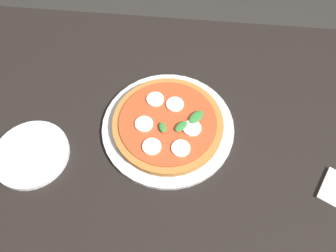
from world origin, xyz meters
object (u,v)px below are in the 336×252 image
dining_table (153,148)px  serving_tray (168,127)px  pizza (168,123)px  plate_white (31,154)px

dining_table → serving_tray: serving_tray is taller
pizza → plate_white: size_ratio=1.52×
serving_tray → pizza: (0.00, 0.00, 0.02)m
dining_table → plate_white: (0.29, 0.10, 0.10)m
serving_tray → plate_white: 0.35m
pizza → plate_white: (0.33, 0.11, -0.02)m
dining_table → serving_tray: bearing=-158.8°
dining_table → pizza: (-0.04, -0.02, 0.11)m
dining_table → pizza: pizza is taller
serving_tray → dining_table: bearing=21.2°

